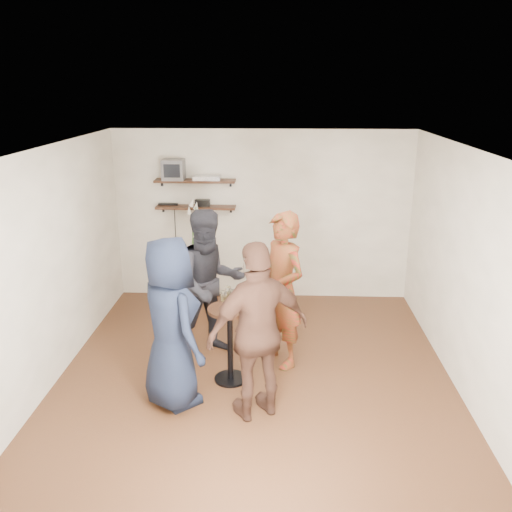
% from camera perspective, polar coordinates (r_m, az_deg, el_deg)
% --- Properties ---
extents(room, '(4.58, 5.08, 2.68)m').
position_cam_1_polar(room, '(5.90, -0.13, -1.39)').
color(room, '#3F2014').
rests_on(room, ground).
extents(shelf_upper, '(1.20, 0.25, 0.04)m').
position_cam_1_polar(shelf_upper, '(8.16, -6.44, 7.87)').
color(shelf_upper, black).
rests_on(shelf_upper, room).
extents(shelf_lower, '(1.20, 0.25, 0.04)m').
position_cam_1_polar(shelf_lower, '(8.24, -6.35, 5.13)').
color(shelf_lower, black).
rests_on(shelf_lower, room).
extents(crt_monitor, '(0.32, 0.30, 0.30)m').
position_cam_1_polar(crt_monitor, '(8.19, -8.66, 9.00)').
color(crt_monitor, '#59595B').
rests_on(crt_monitor, shelf_upper).
extents(dvd_deck, '(0.40, 0.24, 0.06)m').
position_cam_1_polar(dvd_deck, '(8.12, -5.16, 8.21)').
color(dvd_deck, silver).
rests_on(dvd_deck, shelf_upper).
extents(radio, '(0.22, 0.10, 0.10)m').
position_cam_1_polar(radio, '(8.21, -5.65, 5.59)').
color(radio, black).
rests_on(radio, shelf_lower).
extents(power_strip, '(0.30, 0.05, 0.03)m').
position_cam_1_polar(power_strip, '(8.35, -9.23, 5.41)').
color(power_strip, black).
rests_on(power_strip, shelf_lower).
extents(side_table, '(0.63, 0.63, 0.61)m').
position_cam_1_polar(side_table, '(8.33, -6.41, -1.48)').
color(side_table, black).
rests_on(side_table, room).
extents(vase_lilies, '(0.20, 0.21, 1.03)m').
position_cam_1_polar(vase_lilies, '(8.20, -6.52, 1.33)').
color(vase_lilies, white).
rests_on(vase_lilies, side_table).
extents(drinks_table, '(0.49, 0.49, 0.89)m').
position_cam_1_polar(drinks_table, '(6.08, -2.75, -8.25)').
color(drinks_table, black).
rests_on(drinks_table, room).
extents(wine_glass_fl, '(0.07, 0.07, 0.21)m').
position_cam_1_polar(wine_glass_fl, '(5.88, -3.42, -4.32)').
color(wine_glass_fl, silver).
rests_on(wine_glass_fl, drinks_table).
extents(wine_glass_fr, '(0.06, 0.06, 0.19)m').
position_cam_1_polar(wine_glass_fr, '(5.87, -2.27, -4.45)').
color(wine_glass_fr, silver).
rests_on(wine_glass_fr, drinks_table).
extents(wine_glass_bl, '(0.07, 0.07, 0.22)m').
position_cam_1_polar(wine_glass_bl, '(5.97, -2.96, -3.90)').
color(wine_glass_bl, silver).
rests_on(wine_glass_bl, drinks_table).
extents(wine_glass_br, '(0.07, 0.07, 0.21)m').
position_cam_1_polar(wine_glass_br, '(5.90, -2.48, -4.22)').
color(wine_glass_br, silver).
rests_on(wine_glass_br, drinks_table).
extents(person_plaid, '(0.77, 0.81, 1.87)m').
position_cam_1_polar(person_plaid, '(6.32, 2.76, -3.62)').
color(person_plaid, red).
rests_on(person_plaid, room).
extents(person_dark, '(1.10, 1.00, 1.83)m').
position_cam_1_polar(person_dark, '(6.58, -4.87, -2.93)').
color(person_dark, black).
rests_on(person_dark, room).
extents(person_navy, '(1.01, 1.05, 1.81)m').
position_cam_1_polar(person_navy, '(5.61, -9.00, -7.01)').
color(person_navy, black).
rests_on(person_navy, room).
extents(person_brown, '(1.16, 0.90, 1.83)m').
position_cam_1_polar(person_brown, '(5.34, 0.27, -7.98)').
color(person_brown, '#44281D').
rests_on(person_brown, room).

